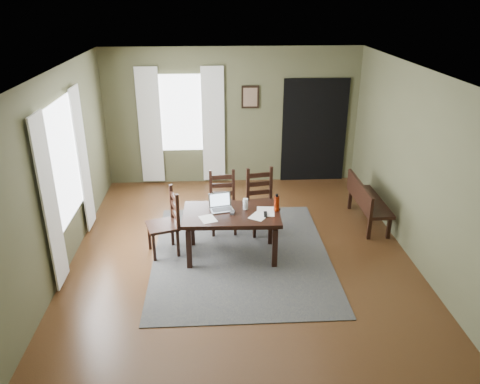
{
  "coord_description": "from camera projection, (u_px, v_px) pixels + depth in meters",
  "views": [
    {
      "loc": [
        -0.36,
        -6.06,
        3.66
      ],
      "look_at": [
        0.0,
        0.3,
        0.9
      ],
      "focal_mm": 35.0,
      "sensor_mm": 36.0,
      "label": 1
    }
  ],
  "objects": [
    {
      "name": "ground",
      "position": [
        241.0,
        255.0,
        7.03
      ],
      "size": [
        5.0,
        6.0,
        0.01
      ],
      "color": "#492C16"
    },
    {
      "name": "chair_end",
      "position": [
        166.0,
        223.0,
        6.9
      ],
      "size": [
        0.55,
        0.55,
        1.01
      ],
      "rotation": [
        0.0,
        0.0,
        -1.26
      ],
      "color": "black",
      "rests_on": "rug"
    },
    {
      "name": "chair_back_left",
      "position": [
        223.0,
        203.0,
        7.58
      ],
      "size": [
        0.45,
        0.46,
        0.99
      ],
      "rotation": [
        0.0,
        0.0,
        0.05
      ],
      "color": "black",
      "rests_on": "rug"
    },
    {
      "name": "bench",
      "position": [
        366.0,
        199.0,
        7.83
      ],
      "size": [
        0.42,
        1.31,
        0.74
      ],
      "rotation": [
        0.0,
        0.0,
        1.57
      ],
      "color": "black",
      "rests_on": "ground"
    },
    {
      "name": "water_bottle",
      "position": [
        277.0,
        203.0,
        6.75
      ],
      "size": [
        0.08,
        0.08,
        0.26
      ],
      "rotation": [
        0.0,
        0.0,
        -0.01
      ],
      "color": "#A72A0C",
      "rests_on": "dining_table"
    },
    {
      "name": "curtain_back_left",
      "position": [
        150.0,
        126.0,
        9.16
      ],
      "size": [
        0.44,
        0.03,
        2.3
      ],
      "color": "silver",
      "rests_on": "ground"
    },
    {
      "name": "laptop",
      "position": [
        221.0,
        205.0,
        6.83
      ],
      "size": [
        0.38,
        0.33,
        0.23
      ],
      "rotation": [
        0.0,
        0.0,
        0.22
      ],
      "color": "#B7B7BC",
      "rests_on": "dining_table"
    },
    {
      "name": "tv_remote",
      "position": [
        266.0,
        214.0,
        6.66
      ],
      "size": [
        0.06,
        0.18,
        0.02
      ],
      "primitive_type": "cube",
      "rotation": [
        0.0,
        0.0,
        -0.07
      ],
      "color": "black",
      "rests_on": "dining_table"
    },
    {
      "name": "room_shell",
      "position": [
        241.0,
        140.0,
        6.31
      ],
      "size": [
        5.02,
        6.02,
        2.71
      ],
      "color": "#515235",
      "rests_on": "ground"
    },
    {
      "name": "paper_d",
      "position": [
        266.0,
        211.0,
        6.77
      ],
      "size": [
        0.28,
        0.35,
        0.0
      ],
      "primitive_type": "cube",
      "rotation": [
        0.0,
        0.0,
        -0.11
      ],
      "color": "white",
      "rests_on": "dining_table"
    },
    {
      "name": "framed_picture",
      "position": [
        250.0,
        97.0,
        9.07
      ],
      "size": [
        0.34,
        0.03,
        0.44
      ],
      "color": "black",
      "rests_on": "ground"
    },
    {
      "name": "dining_table",
      "position": [
        232.0,
        218.0,
        6.77
      ],
      "size": [
        1.42,
        0.88,
        0.7
      ],
      "rotation": [
        0.0,
        0.0,
        -0.03
      ],
      "color": "black",
      "rests_on": "rug"
    },
    {
      "name": "rug",
      "position": [
        241.0,
        254.0,
        7.03
      ],
      "size": [
        2.6,
        3.2,
        0.01
      ],
      "color": "#3C3C3C",
      "rests_on": "ground"
    },
    {
      "name": "drinking_glass",
      "position": [
        245.0,
        204.0,
        6.81
      ],
      "size": [
        0.08,
        0.08,
        0.16
      ],
      "primitive_type": "cylinder",
      "rotation": [
        0.0,
        0.0,
        0.04
      ],
      "color": "silver",
      "rests_on": "dining_table"
    },
    {
      "name": "curtain_back_right",
      "position": [
        213.0,
        126.0,
        9.23
      ],
      "size": [
        0.44,
        0.03,
        2.3
      ],
      "color": "silver",
      "rests_on": "ground"
    },
    {
      "name": "chair_back_right",
      "position": [
        262.0,
        202.0,
        7.56
      ],
      "size": [
        0.53,
        0.53,
        1.03
      ],
      "rotation": [
        0.0,
        0.0,
        0.18
      ],
      "color": "black",
      "rests_on": "rug"
    },
    {
      "name": "curtain_left_near",
      "position": [
        50.0,
        203.0,
        5.86
      ],
      "size": [
        0.03,
        0.48,
        2.3
      ],
      "color": "silver",
      "rests_on": "ground"
    },
    {
      "name": "curtain_left_far",
      "position": [
        83.0,
        160.0,
        7.36
      ],
      "size": [
        0.03,
        0.48,
        2.3
      ],
      "color": "silver",
      "rests_on": "ground"
    },
    {
      "name": "paper_b",
      "position": [
        259.0,
        216.0,
        6.63
      ],
      "size": [
        0.33,
        0.35,
        0.0
      ],
      "primitive_type": "cube",
      "rotation": [
        0.0,
        0.0,
        -0.58
      ],
      "color": "white",
      "rests_on": "dining_table"
    },
    {
      "name": "doorway_back",
      "position": [
        314.0,
        131.0,
        9.42
      ],
      "size": [
        1.3,
        0.03,
        2.1
      ],
      "color": "black",
      "rests_on": "ground"
    },
    {
      "name": "window_left",
      "position": [
        64.0,
        163.0,
        6.51
      ],
      "size": [
        0.01,
        1.3,
        1.7
      ],
      "color": "white",
      "rests_on": "ground"
    },
    {
      "name": "paper_a",
      "position": [
        208.0,
        219.0,
        6.55
      ],
      "size": [
        0.28,
        0.32,
        0.0
      ],
      "primitive_type": "cube",
      "rotation": [
        0.0,
        0.0,
        0.35
      ],
      "color": "white",
      "rests_on": "dining_table"
    },
    {
      "name": "computer_mouse",
      "position": [
        232.0,
        213.0,
        6.69
      ],
      "size": [
        0.08,
        0.11,
        0.03
      ],
      "primitive_type": "cube",
      "rotation": [
        0.0,
        0.0,
        -0.19
      ],
      "color": "#3F3F42",
      "rests_on": "dining_table"
    },
    {
      "name": "window_back",
      "position": [
        181.0,
        113.0,
        9.12
      ],
      "size": [
        1.0,
        0.01,
        1.5
      ],
      "color": "white",
      "rests_on": "ground"
    }
  ]
}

